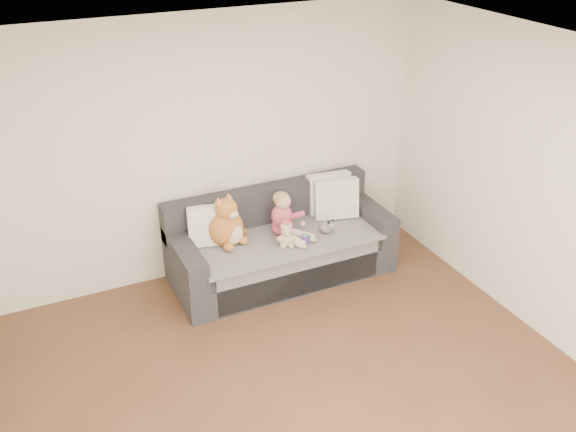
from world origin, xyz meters
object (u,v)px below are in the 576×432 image
Objects in this scene: sofa at (280,247)px; toddler at (285,218)px; teddy_bear at (286,237)px; sippy_cup at (305,238)px; plush_cat at (227,225)px.

toddler reaches higher than sofa.
toddler reaches higher than teddy_bear.
sippy_cup is at bearing 1.38° from teddy_bear.
sofa is 0.37m from toddler.
sofa is at bearing 81.51° from toddler.
teddy_bear is at bearing 167.26° from sippy_cup.
sofa is 4.64× the size of toddler.
sippy_cup is (0.11, -0.24, -0.13)m from toddler.
toddler reaches higher than sippy_cup.
teddy_bear is (-0.06, -0.27, 0.26)m from sofa.
sofa reaches higher than teddy_bear.
plush_cat reaches higher than teddy_bear.
toddler is at bearing 82.87° from teddy_bear.
plush_cat is at bearing 145.31° from toddler.
sofa is 0.38m from teddy_bear.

